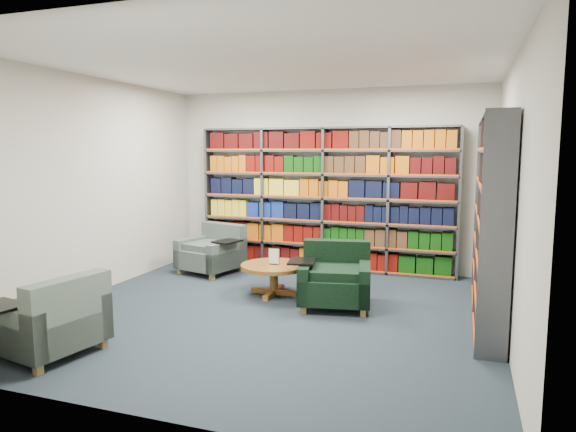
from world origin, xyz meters
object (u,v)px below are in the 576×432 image
(coffee_table, at_px, (274,271))
(chair_teal_left, at_px, (214,253))
(chair_green_right, at_px, (335,280))
(chair_teal_front, at_px, (52,323))

(coffee_table, bearing_deg, chair_teal_left, 145.55)
(chair_teal_left, xyz_separation_m, chair_green_right, (2.17, -1.05, 0.01))
(chair_green_right, distance_m, chair_teal_front, 3.13)
(coffee_table, bearing_deg, chair_green_right, -9.50)
(chair_teal_left, distance_m, chair_green_right, 2.41)
(chair_teal_left, height_order, chair_green_right, chair_green_right)
(chair_green_right, distance_m, coffee_table, 0.86)
(chair_teal_left, xyz_separation_m, chair_teal_front, (0.11, -3.41, 0.01))
(chair_teal_left, bearing_deg, chair_green_right, -25.80)
(chair_green_right, relative_size, chair_teal_front, 1.00)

